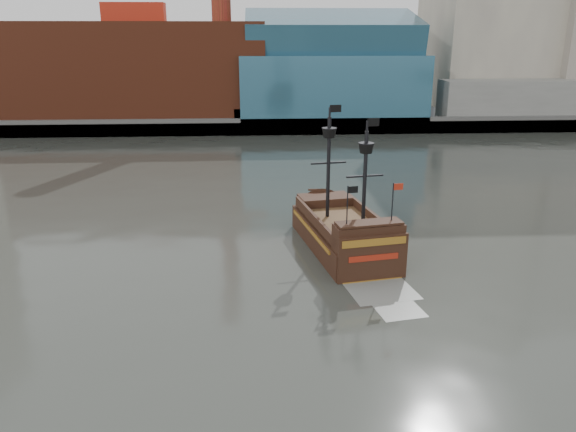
{
  "coord_description": "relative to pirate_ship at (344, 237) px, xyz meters",
  "views": [
    {
      "loc": [
        -2.82,
        -25.71,
        15.4
      ],
      "look_at": [
        -0.75,
        8.99,
        4.0
      ],
      "focal_mm": 35.0,
      "sensor_mm": 36.0,
      "label": 1
    }
  ],
  "objects": [
    {
      "name": "ground",
      "position": [
        -3.63,
        -12.94,
        -1.02
      ],
      "size": [
        400.0,
        400.0,
        0.0
      ],
      "primitive_type": "plane",
      "color": "#2D2F2A",
      "rests_on": "ground"
    },
    {
      "name": "promenade_far",
      "position": [
        -3.63,
        79.06,
        -0.02
      ],
      "size": [
        220.0,
        60.0,
        2.0
      ],
      "primitive_type": "cube",
      "color": "slate",
      "rests_on": "ground"
    },
    {
      "name": "pirate_ship",
      "position": [
        0.0,
        0.0,
        0.0
      ],
      "size": [
        7.06,
        15.58,
        11.25
      ],
      "rotation": [
        0.0,
        0.0,
        0.18
      ],
      "color": "black",
      "rests_on": "ground"
    },
    {
      "name": "seawall",
      "position": [
        -3.63,
        49.56,
        0.28
      ],
      "size": [
        220.0,
        1.0,
        2.6
      ],
      "primitive_type": "cube",
      "color": "#4C4C49",
      "rests_on": "ground"
    }
  ]
}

